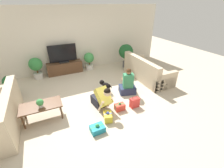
# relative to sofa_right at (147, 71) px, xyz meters

# --- Properties ---
(ground_plane) EXTENTS (16.00, 16.00, 0.00)m
(ground_plane) POSITION_rel_sofa_right_xyz_m (-2.39, -0.49, -0.30)
(ground_plane) COLOR beige
(wall_back) EXTENTS (8.40, 0.06, 2.60)m
(wall_back) POSITION_rel_sofa_right_xyz_m (-2.39, 2.14, 1.00)
(wall_back) COLOR beige
(wall_back) RESTS_ON ground_plane
(sofa_right) EXTENTS (0.92, 2.10, 0.87)m
(sofa_right) POSITION_rel_sofa_right_xyz_m (0.00, 0.00, 0.00)
(sofa_right) COLOR #C6B293
(sofa_right) RESTS_ON ground_plane
(coffee_table) EXTENTS (0.99, 0.53, 0.43)m
(coffee_table) POSITION_rel_sofa_right_xyz_m (-3.83, -0.79, 0.07)
(coffee_table) COLOR brown
(coffee_table) RESTS_ON ground_plane
(tv_console) EXTENTS (1.42, 0.39, 0.48)m
(tv_console) POSITION_rel_sofa_right_xyz_m (-2.80, 1.88, -0.06)
(tv_console) COLOR brown
(tv_console) RESTS_ON ground_plane
(tv) EXTENTS (1.09, 0.20, 0.74)m
(tv) POSITION_rel_sofa_right_xyz_m (-2.80, 1.88, 0.51)
(tv) COLOR black
(tv) RESTS_ON tv_console
(potted_plant_back_right) EXTENTS (0.44, 0.44, 0.76)m
(potted_plant_back_right) POSITION_rel_sofa_right_xyz_m (-1.75, 1.83, 0.14)
(potted_plant_back_right) COLOR beige
(potted_plant_back_right) RESTS_ON ground_plane
(potted_plant_corner_left) EXTENTS (0.38, 0.38, 0.73)m
(potted_plant_corner_left) POSITION_rel_sofa_right_xyz_m (-4.63, 0.74, 0.08)
(potted_plant_corner_left) COLOR #4C4C51
(potted_plant_corner_left) RESTS_ON ground_plane
(potted_plant_back_left) EXTENTS (0.50, 0.50, 0.84)m
(potted_plant_back_left) POSITION_rel_sofa_right_xyz_m (-3.86, 1.83, 0.20)
(potted_plant_back_left) COLOR beige
(potted_plant_back_left) RESTS_ON ground_plane
(potted_plant_corner_right) EXTENTS (0.64, 0.64, 1.05)m
(potted_plant_corner_right) POSITION_rel_sofa_right_xyz_m (-0.15, 1.40, 0.40)
(potted_plant_corner_right) COLOR #4C4C51
(potted_plant_corner_right) RESTS_ON ground_plane
(person_kneeling) EXTENTS (0.45, 0.82, 0.79)m
(person_kneeling) POSITION_rel_sofa_right_xyz_m (-2.29, -1.03, 0.04)
(person_kneeling) COLOR #23232D
(person_kneeling) RESTS_ON ground_plane
(person_sitting) EXTENTS (0.61, 0.58, 0.90)m
(person_sitting) POSITION_rel_sofa_right_xyz_m (-1.22, -0.63, 0.01)
(person_sitting) COLOR #283351
(person_sitting) RESTS_ON ground_plane
(dog) EXTENTS (0.31, 0.51, 0.37)m
(dog) POSITION_rel_sofa_right_xyz_m (-1.85, -0.22, -0.06)
(dog) COLOR black
(dog) RESTS_ON ground_plane
(gift_box_a) EXTENTS (0.28, 0.19, 0.24)m
(gift_box_a) POSITION_rel_sofa_right_xyz_m (-1.87, -1.32, -0.21)
(gift_box_a) COLOR red
(gift_box_a) RESTS_ON ground_plane
(gift_box_b) EXTENTS (0.27, 0.34, 0.26)m
(gift_box_b) POSITION_rel_sofa_right_xyz_m (-2.34, -1.55, -0.20)
(gift_box_b) COLOR yellow
(gift_box_b) RESTS_ON ground_plane
(gift_box_c) EXTENTS (0.34, 0.27, 0.22)m
(gift_box_c) POSITION_rel_sofa_right_xyz_m (-2.71, -1.80, -0.22)
(gift_box_c) COLOR teal
(gift_box_c) RESTS_ON ground_plane
(gift_bag_a) EXTENTS (0.27, 0.18, 0.31)m
(gift_bag_a) POSITION_rel_sofa_right_xyz_m (-1.42, -1.37, -0.15)
(gift_bag_a) COLOR red
(gift_bag_a) RESTS_ON ground_plane
(tabletop_plant) EXTENTS (0.17, 0.17, 0.22)m
(tabletop_plant) POSITION_rel_sofa_right_xyz_m (-3.82, -0.88, 0.25)
(tabletop_plant) COLOR beige
(tabletop_plant) RESTS_ON coffee_table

